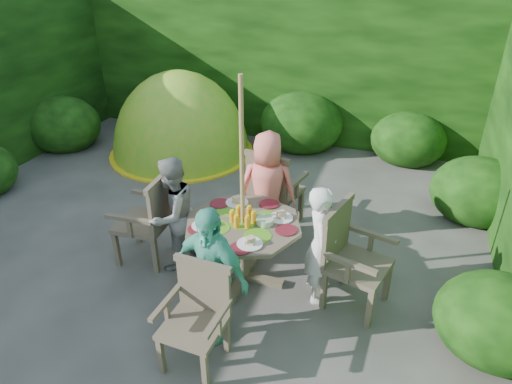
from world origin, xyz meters
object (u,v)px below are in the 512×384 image
(garden_chair_back, at_px, (273,188))
(child_back, at_px, (267,189))
(child_left, at_px, (173,214))
(child_front, at_px, (211,274))
(parasol_pole, at_px, (242,188))
(garden_chair_left, at_px, (150,217))
(garden_chair_right, at_px, (351,256))
(child_right, at_px, (321,245))
(dome_tent, at_px, (182,152))
(patio_table, at_px, (244,232))
(garden_chair_front, at_px, (197,314))

(garden_chair_back, xyz_separation_m, child_back, (0.02, -0.29, 0.15))
(child_left, relative_size, child_front, 0.97)
(parasol_pole, bearing_deg, garden_chair_left, 179.71)
(garden_chair_right, bearing_deg, child_right, 109.24)
(garden_chair_right, relative_size, dome_tent, 0.36)
(patio_table, xyz_separation_m, garden_chair_back, (-0.02, 1.09, -0.06))
(parasol_pole, xyz_separation_m, garden_chair_back, (-0.02, 1.09, -0.56))
(child_left, bearing_deg, garden_chair_right, 103.56)
(patio_table, relative_size, child_front, 0.92)
(parasol_pole, distance_m, garden_chair_left, 1.23)
(parasol_pole, bearing_deg, child_front, -90.01)
(child_left, height_order, child_front, child_front)
(dome_tent, bearing_deg, garden_chair_right, -32.99)
(garden_chair_right, bearing_deg, child_front, 141.74)
(child_right, distance_m, child_back, 1.13)
(child_left, bearing_deg, child_back, 147.87)
(parasol_pole, height_order, garden_chair_right, parasol_pole)
(child_right, relative_size, child_back, 0.90)
(patio_table, height_order, parasol_pole, parasol_pole)
(garden_chair_left, height_order, dome_tent, dome_tent)
(parasol_pole, distance_m, dome_tent, 3.72)
(child_left, distance_m, child_front, 1.13)
(parasol_pole, height_order, garden_chair_left, parasol_pole)
(garden_chair_back, distance_m, dome_tent, 2.81)
(garden_chair_right, distance_m, garden_chair_left, 2.18)
(garden_chair_right, height_order, child_front, child_front)
(garden_chair_front, bearing_deg, child_left, 128.86)
(patio_table, bearing_deg, garden_chair_left, 179.76)
(patio_table, xyz_separation_m, child_front, (-0.00, -0.80, 0.07))
(garden_chair_front, distance_m, dome_tent, 4.50)
(garden_chair_front, distance_m, child_back, 1.91)
(parasol_pole, bearing_deg, child_left, 179.99)
(garden_chair_right, distance_m, child_back, 1.35)
(garden_chair_left, xyz_separation_m, garden_chair_back, (1.07, 1.09, -0.00))
(child_left, xyz_separation_m, child_back, (0.80, 0.80, 0.04))
(parasol_pole, relative_size, garden_chair_back, 2.18)
(patio_table, bearing_deg, child_right, -0.08)
(garden_chair_front, bearing_deg, child_back, 92.87)
(parasol_pole, xyz_separation_m, child_front, (-0.00, -0.80, -0.44))
(garden_chair_right, distance_m, child_front, 1.37)
(garden_chair_front, bearing_deg, dome_tent, 122.11)
(child_back, relative_size, child_front, 1.04)
(garden_chair_front, height_order, dome_tent, dome_tent)
(garden_chair_left, xyz_separation_m, child_right, (1.89, -0.01, 0.08))
(garden_chair_front, bearing_deg, garden_chair_left, 137.40)
(parasol_pole, height_order, dome_tent, parasol_pole)
(garden_chair_front, bearing_deg, garden_chair_right, 48.67)
(garden_chair_left, height_order, garden_chair_front, garden_chair_left)
(garden_chair_right, relative_size, child_back, 0.74)
(garden_chair_back, relative_size, child_front, 0.76)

